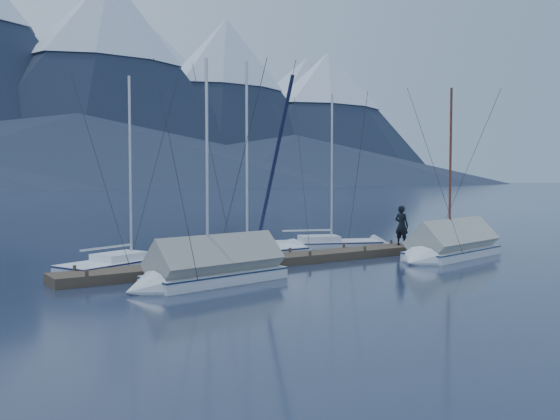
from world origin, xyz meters
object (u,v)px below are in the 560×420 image
object	(u,v)px
sailboat_covered_far	(205,272)
sailboat_open_right	(340,246)
sailboat_open_mid	(257,255)
sailboat_covered_near	(448,249)
sailboat_open_left	(140,263)
person	(402,225)

from	to	relation	value
sailboat_covered_far	sailboat_open_right	bearing A→B (deg)	26.84
sailboat_open_mid	sailboat_covered_near	bearing A→B (deg)	-34.27
sailboat_open_right	sailboat_covered_far	distance (m)	11.32
sailboat_open_right	sailboat_covered_far	world-z (taller)	sailboat_open_right
sailboat_open_left	sailboat_open_right	world-z (taller)	sailboat_open_right
sailboat_open_mid	person	xyz separation A→B (m)	(6.73, -2.09, 1.11)
sailboat_open_left	person	xyz separation A→B (m)	(11.84, -2.64, 1.13)
sailboat_open_right	person	xyz separation A→B (m)	(1.44, -2.76, 1.13)
person	sailboat_covered_far	bearing A→B (deg)	87.95
sailboat_open_mid	sailboat_covered_near	size ratio (longest dim) A/B	1.13
sailboat_covered_far	person	distance (m)	11.81
sailboat_covered_far	sailboat_open_mid	bearing A→B (deg)	42.76
sailboat_open_right	sailboat_covered_far	xyz separation A→B (m)	(-10.10, -5.11, 0.25)
sailboat_open_right	sailboat_covered_far	size ratio (longest dim) A/B	1.03
person	sailboat_covered_near	bearing A→B (deg)	169.67
sailboat_open_left	sailboat_covered_near	distance (m)	13.09
sailboat_open_right	sailboat_open_left	bearing A→B (deg)	-179.39
sailboat_open_left	sailboat_covered_near	size ratio (longest dim) A/B	0.99
person	sailboat_open_left	bearing A→B (deg)	63.83
sailboat_open_left	sailboat_open_right	size ratio (longest dim) A/B	0.97
sailboat_covered_near	person	bearing A→B (deg)	93.25
sailboat_open_left	sailboat_open_mid	xyz separation A→B (m)	(5.11, -0.56, 0.02)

